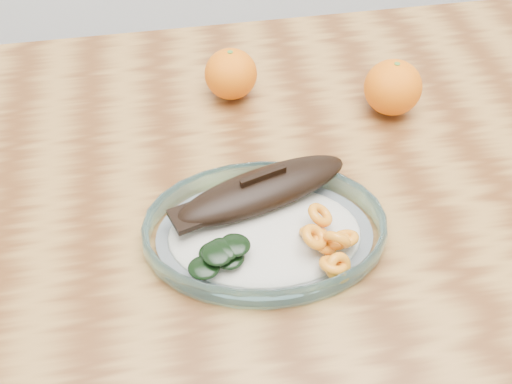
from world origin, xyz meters
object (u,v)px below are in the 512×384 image
dining_table (325,224)px  orange_left (231,74)px  plated_meal (265,227)px  orange_right (393,87)px

dining_table → orange_left: size_ratio=15.48×
plated_meal → orange_right: bearing=49.2°
orange_right → orange_left: bearing=161.1°
dining_table → orange_right: 0.22m
dining_table → orange_left: orange_left is taller
plated_meal → dining_table: bearing=47.1°
orange_left → orange_right: 0.24m
dining_table → orange_right: size_ratio=14.54×
plated_meal → orange_left: bearing=95.6°
plated_meal → orange_right: orange_right is taller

